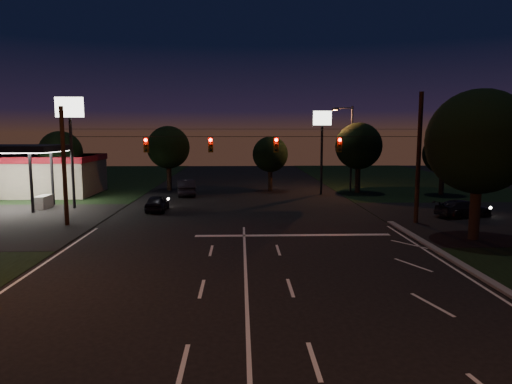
{
  "coord_description": "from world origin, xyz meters",
  "views": [
    {
      "loc": [
        -0.22,
        -15.83,
        6.28
      ],
      "look_at": [
        0.65,
        9.2,
        3.0
      ],
      "focal_mm": 32.0,
      "sensor_mm": 36.0,
      "label": 1
    }
  ],
  "objects_px": {
    "tree_right_near": "(478,143)",
    "utility_pole_right": "(416,223)",
    "car_oncoming_b": "(186,187)",
    "car_cross": "(463,209)",
    "car_oncoming_a": "(157,203)"
  },
  "relations": [
    {
      "from": "tree_right_near",
      "to": "utility_pole_right",
      "type": "bearing_deg",
      "value": 107.53
    },
    {
      "from": "car_oncoming_a",
      "to": "car_cross",
      "type": "xyz_separation_m",
      "value": [
        23.29,
        -3.43,
        -0.0
      ]
    },
    {
      "from": "car_cross",
      "to": "tree_right_near",
      "type": "bearing_deg",
      "value": 140.45
    },
    {
      "from": "car_cross",
      "to": "utility_pole_right",
      "type": "bearing_deg",
      "value": 98.42
    },
    {
      "from": "utility_pole_right",
      "to": "tree_right_near",
      "type": "relative_size",
      "value": 1.03
    },
    {
      "from": "tree_right_near",
      "to": "car_oncoming_b",
      "type": "height_order",
      "value": "tree_right_near"
    },
    {
      "from": "tree_right_near",
      "to": "car_cross",
      "type": "height_order",
      "value": "tree_right_near"
    },
    {
      "from": "utility_pole_right",
      "to": "car_oncoming_a",
      "type": "bearing_deg",
      "value": 163.7
    },
    {
      "from": "utility_pole_right",
      "to": "car_oncoming_a",
      "type": "relative_size",
      "value": 2.37
    },
    {
      "from": "utility_pole_right",
      "to": "car_oncoming_b",
      "type": "distance_m",
      "value": 23.11
    },
    {
      "from": "car_oncoming_a",
      "to": "car_oncoming_b",
      "type": "distance_m",
      "value": 9.39
    },
    {
      "from": "car_oncoming_a",
      "to": "car_oncoming_b",
      "type": "bearing_deg",
      "value": -97.74
    },
    {
      "from": "tree_right_near",
      "to": "car_cross",
      "type": "bearing_deg",
      "value": 67.67
    },
    {
      "from": "tree_right_near",
      "to": "car_oncoming_b",
      "type": "distance_m",
      "value": 27.94
    },
    {
      "from": "tree_right_near",
      "to": "car_oncoming_b",
      "type": "xyz_separation_m",
      "value": [
        -19.23,
        19.67,
        -4.88
      ]
    }
  ]
}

